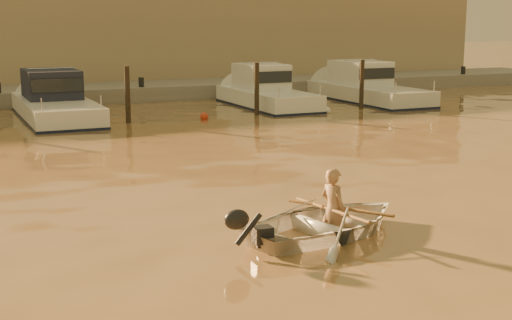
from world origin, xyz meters
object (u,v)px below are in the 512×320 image
moored_boat_2 (55,102)px  moored_boat_4 (267,92)px  waterfront_building (66,43)px  person (333,209)px  moored_boat_5 (368,87)px  dinghy (329,222)px

moored_boat_2 → moored_boat_4: (8.64, 0.00, 0.00)m
moored_boat_2 → moored_boat_4: same height
moored_boat_4 → waterfront_building: (-6.28, 11.00, 1.77)m
person → moored_boat_4: 17.95m
moored_boat_4 → moored_boat_5: (4.98, 0.00, 0.00)m
dinghy → moored_boat_5: bearing=-50.2°
person → moored_boat_2: (-2.00, 16.68, 0.21)m
moored_boat_5 → moored_boat_2: bearing=180.0°
dinghy → moored_boat_2: 16.81m
moored_boat_2 → moored_boat_5: bearing=0.0°
dinghy → person: 0.23m
moored_boat_5 → person: bearing=-124.9°
dinghy → waterfront_building: bearing=-16.1°
person → dinghy: bearing=90.0°
dinghy → person: bearing=-90.0°
dinghy → moored_boat_4: size_ratio=0.47×
person → moored_boat_2: moored_boat_2 is taller
moored_boat_2 → waterfront_building: waterfront_building is taller
moored_boat_4 → moored_boat_5: bearing=0.0°
moored_boat_4 → moored_boat_5: size_ratio=0.87×
moored_boat_4 → waterfront_building: size_ratio=0.15×
moored_boat_4 → waterfront_building: waterfront_building is taller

